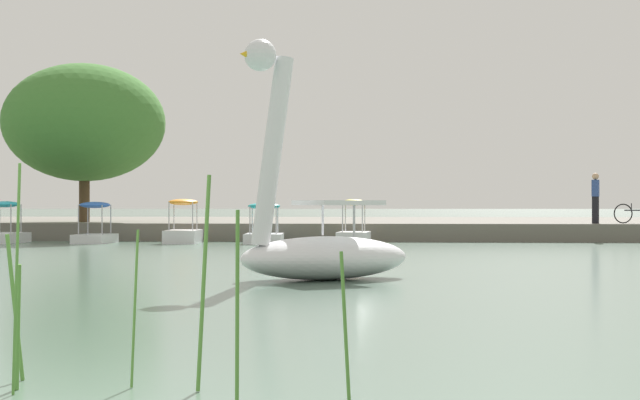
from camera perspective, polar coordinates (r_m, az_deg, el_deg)
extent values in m
cube|color=#6B665B|center=(44.12, 0.80, -1.46)|extent=(152.33, 18.56, 0.60)
ellipsoid|color=white|center=(17.39, 0.28, -3.16)|extent=(3.33, 2.82, 0.72)
cylinder|color=white|center=(16.98, -2.59, 2.68)|extent=(0.78, 0.64, 3.08)
sphere|color=white|center=(17.04, -3.26, 7.86)|extent=(0.71, 0.71, 0.52)
cone|color=yellow|center=(16.95, -3.91, 7.89)|extent=(0.40, 0.40, 0.29)
cube|color=white|center=(17.48, 0.98, -0.15)|extent=(1.61, 1.65, 0.08)
cylinder|color=silver|center=(17.98, 0.15, -1.04)|extent=(0.04, 0.04, 0.55)
cylinder|color=silver|center=(16.99, 1.86, -1.09)|extent=(0.04, 0.04, 0.55)
cube|color=white|center=(33.50, 1.84, -2.05)|extent=(1.06, 1.82, 0.37)
ellipsoid|color=yellow|center=(33.48, 1.84, -0.13)|extent=(0.84, 1.08, 0.20)
cylinder|color=#B7B7BF|center=(33.93, 1.39, -0.92)|extent=(0.04, 0.04, 0.94)
cylinder|color=#B7B7BF|center=(33.87, 2.44, -0.92)|extent=(0.04, 0.04, 0.94)
cylinder|color=#B7B7BF|center=(33.11, 1.23, -0.94)|extent=(0.04, 0.04, 0.94)
cylinder|color=#B7B7BF|center=(33.04, 2.31, -0.94)|extent=(0.04, 0.04, 0.94)
cube|color=white|center=(33.65, -3.06, -2.09)|extent=(1.30, 1.98, 0.31)
ellipsoid|color=teal|center=(33.63, -3.06, -0.33)|extent=(1.10, 1.18, 0.20)
cylinder|color=#B7B7BF|center=(34.11, -3.70, -1.07)|extent=(0.04, 0.04, 0.88)
cylinder|color=#B7B7BF|center=(34.06, -2.31, -1.07)|extent=(0.04, 0.04, 0.88)
cylinder|color=#B7B7BF|center=(33.22, -3.82, -1.09)|extent=(0.04, 0.04, 0.88)
cylinder|color=#B7B7BF|center=(33.16, -2.39, -1.09)|extent=(0.04, 0.04, 0.88)
cube|color=white|center=(34.09, -7.44, -1.98)|extent=(1.13, 2.07, 0.42)
ellipsoid|color=orange|center=(34.07, -7.44, -0.11)|extent=(1.00, 1.27, 0.20)
cylinder|color=#B7B7BF|center=(34.61, -7.93, -0.86)|extent=(0.04, 0.04, 0.90)
cylinder|color=#B7B7BF|center=(34.50, -6.70, -0.86)|extent=(0.04, 0.04, 0.90)
cylinder|color=#B7B7BF|center=(33.65, -8.20, -0.88)|extent=(0.04, 0.04, 0.90)
cylinder|color=#B7B7BF|center=(33.54, -6.93, -0.88)|extent=(0.04, 0.04, 0.90)
cube|color=white|center=(34.53, -12.13, -2.06)|extent=(1.09, 1.81, 0.29)
ellipsoid|color=blue|center=(34.51, -12.12, -0.26)|extent=(1.00, 1.18, 0.20)
cylinder|color=#B7B7BF|center=(35.08, -12.49, -1.03)|extent=(0.04, 0.04, 0.94)
cylinder|color=#B7B7BF|center=(34.84, -11.29, -1.04)|extent=(0.04, 0.04, 0.94)
cylinder|color=#B7B7BF|center=(34.20, -12.98, -1.05)|extent=(0.04, 0.04, 0.94)
cylinder|color=#B7B7BF|center=(33.96, -11.75, -1.06)|extent=(0.04, 0.04, 0.94)
cube|color=white|center=(35.30, -16.72, -1.98)|extent=(1.07, 1.94, 0.32)
ellipsoid|color=#2DB7D1|center=(35.28, -16.72, -0.22)|extent=(0.95, 1.04, 0.20)
cylinder|color=#B7B7BF|center=(35.80, -16.99, -0.96)|extent=(0.04, 0.04, 0.92)
cylinder|color=#B7B7BF|center=(35.51, -15.92, -0.97)|extent=(0.04, 0.04, 0.92)
cylinder|color=#B7B7BF|center=(34.78, -16.43, -0.98)|extent=(0.04, 0.04, 0.92)
cylinder|color=#4C3823|center=(39.10, -12.67, 0.80)|extent=(0.39, 0.39, 2.70)
ellipsoid|color=#427A33|center=(39.20, -12.67, 4.13)|extent=(8.18, 8.19, 4.28)
cube|color=black|center=(36.36, 14.73, -0.53)|extent=(0.26, 0.26, 0.91)
cube|color=#334C8C|center=(36.37, 14.73, 0.63)|extent=(0.29, 0.29, 0.56)
sphere|color=tan|center=(36.38, 14.72, 1.25)|extent=(0.23, 0.23, 0.23)
torus|color=black|center=(36.74, 16.13, -0.71)|extent=(0.66, 0.18, 0.67)
cube|color=black|center=(36.94, 16.82, -0.54)|extent=(0.87, 0.22, 0.04)
cylinder|color=black|center=(36.86, 16.55, -0.39)|extent=(0.03, 0.03, 0.28)
cylinder|color=#4C7F33|center=(6.37, -4.51, -6.01)|extent=(0.03, 0.05, 1.22)
cylinder|color=#4C7F33|center=(7.11, -16.16, -4.18)|extent=(0.10, 0.12, 1.52)
cylinder|color=#4C7F33|center=(7.12, -6.34, -4.44)|extent=(0.07, 0.18, 1.45)
cylinder|color=#4C7F33|center=(7.34, -10.02, -5.79)|extent=(0.03, 0.16, 1.07)
cylinder|color=#4C7F33|center=(7.34, -16.10, -6.66)|extent=(0.08, 0.12, 0.85)
cylinder|color=#4C7F33|center=(7.73, -16.24, -5.63)|extent=(0.11, 0.12, 1.04)
cylinder|color=#4C7F33|center=(6.76, 1.37, -6.83)|extent=(0.08, 0.09, 0.95)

